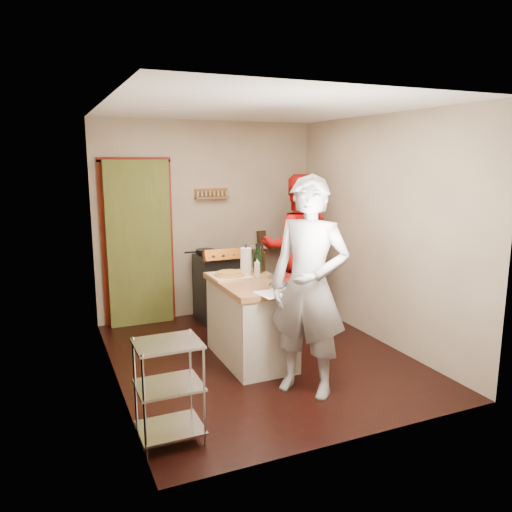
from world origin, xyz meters
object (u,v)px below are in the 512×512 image
Objects in this scene: island at (252,318)px; person_red at (297,248)px; stove at (220,286)px; wire_shelving at (169,387)px; person_stripe at (309,287)px.

person_red is at bearing 44.34° from island.
person_red reaches higher than island.
island is (-0.15, -1.44, 0.01)m from stove.
stove is 0.52× the size of person_red.
person_stripe reaches higher than wire_shelving.
island is 1.63m from person_red.
stove is 1.14m from person_red.
person_red is at bearing 114.83° from person_stripe.
stove reaches higher than wire_shelving.
island is at bearing 64.35° from person_red.
wire_shelving is 1.50m from person_stripe.
island is (1.17, 1.19, 0.02)m from wire_shelving.
person_stripe reaches higher than island.
person_stripe is at bearing -89.28° from stove.
person_red reaches higher than stove.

